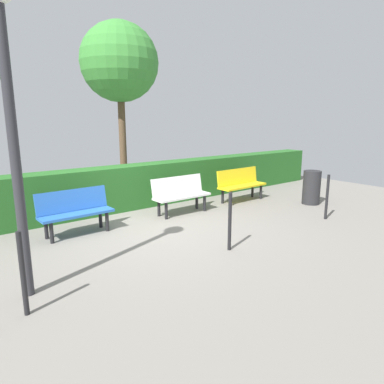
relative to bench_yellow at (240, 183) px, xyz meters
The scene contains 11 objects.
ground_plane 3.27m from the bench_yellow, 10.58° to the left, with size 16.28×16.28×0.00m, color gray.
bench_yellow is the anchor object (origin of this frame).
bench_white 2.01m from the bench_yellow, ahead, with size 1.41×0.46×0.86m.
bench_blue 4.49m from the bench_yellow, ahead, with size 1.39×0.49×0.86m.
hedge_row 2.45m from the bench_yellow, 28.31° to the right, with size 12.28×0.63×1.07m, color #266023.
tree_near 4.69m from the bench_yellow, 53.40° to the right, with size 2.16×2.16×4.78m.
railing_post_near 2.42m from the bench_yellow, 95.44° to the left, with size 0.06×0.06×1.00m, color black.
railing_post_mid 3.65m from the bench_yellow, 41.26° to the left, with size 0.06×0.06×1.00m, color black.
railing_post_far 6.42m from the bench_yellow, 21.98° to the left, with size 0.06×0.06×1.00m, color black.
lamp_post 6.49m from the bench_yellow, 18.32° to the left, with size 0.36×0.36×3.76m.
trash_bin 1.83m from the bench_yellow, 130.56° to the left, with size 0.44×0.44×0.87m, color #262628.
Camera 1 is at (3.49, 5.80, 2.21)m, focal length 32.32 mm.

